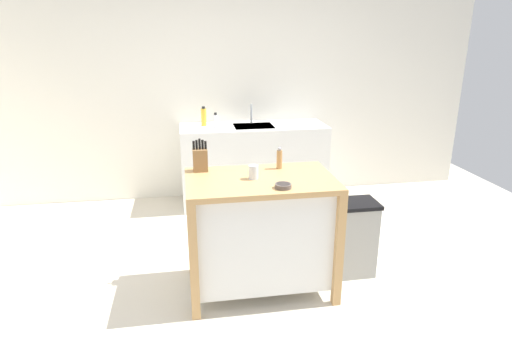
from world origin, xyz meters
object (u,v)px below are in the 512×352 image
Objects in this scene: trash_bin at (353,237)px; bottle_hand_soap at (216,121)px; pepper_grinder at (279,158)px; drinking_cup at (253,172)px; kitchen_island at (260,228)px; knife_block at (200,159)px; bowl_ceramic_small at (283,186)px; bottle_dish_soap at (204,117)px; sink_faucet at (251,114)px.

bottle_hand_soap is (-0.97, 1.69, 0.66)m from trash_bin.
drinking_cup is at bearing -137.77° from pepper_grinder.
knife_block is (-0.42, 0.24, 0.49)m from kitchen_island.
kitchen_island reaches higher than trash_bin.
knife_block is 0.61m from pepper_grinder.
knife_block reaches higher than bowl_ceramic_small.
pepper_grinder is at bearing -73.78° from bottle_dish_soap.
pepper_grinder is at bearing 42.23° from drinking_cup.
drinking_cup reaches higher than trash_bin.
bottle_dish_soap is (0.11, 1.65, 0.01)m from knife_block.
sink_faucet is (0.29, 1.97, 0.06)m from drinking_cup.
pepper_grinder reaches higher than bottle_hand_soap.
knife_block is 2.47× the size of drinking_cup.
trash_bin is at bearing 6.93° from drinking_cup.
bowl_ceramic_small reaches higher than kitchen_island.
sink_faucet is at bearing 6.80° from bottle_dish_soap.
pepper_grinder is at bearing 48.29° from kitchen_island.
bowl_ceramic_small reaches higher than trash_bin.
bottle_hand_soap is (-0.13, 1.79, 0.03)m from drinking_cup.
bottle_dish_soap reaches higher than pepper_grinder.
knife_block is at bearing 138.12° from bowl_ceramic_small.
bottle_hand_soap is (-0.37, 1.58, -0.00)m from pepper_grinder.
drinking_cup is 0.62× the size of bottle_hand_soap.
pepper_grinder is 0.79× the size of bottle_dish_soap.
trash_bin is (0.60, -0.11, -0.67)m from pepper_grinder.
pepper_grinder reaches higher than bowl_ceramic_small.
drinking_cup is (-0.17, 0.23, 0.03)m from bowl_ceramic_small.
drinking_cup is at bearing -173.07° from trash_bin.
knife_block is at bearing 149.85° from kitchen_island.
knife_block is 0.40× the size of trash_bin.
bottle_hand_soap is at bearing 103.15° from pepper_grinder.
sink_faucet is at bearing 22.73° from bottle_hand_soap.
kitchen_island is at bearing 115.88° from bowl_ceramic_small.
trash_bin is 2.91× the size of bottle_dish_soap.
knife_block is 1.16× the size of bottle_dish_soap.
bowl_ceramic_small is 0.18× the size of trash_bin.
drinking_cup is (0.37, -0.25, -0.04)m from knife_block.
bowl_ceramic_small is (0.53, -0.48, -0.08)m from knife_block.
sink_faucet is at bearing 68.98° from knife_block.
knife_block reaches higher than kitchen_island.
bottle_hand_soap is at bearing 98.42° from bowl_ceramic_small.
bottle_hand_soap is at bearing 94.21° from drinking_cup.
bottle_dish_soap is at bearing 121.10° from trash_bin.
knife_block is 1.52× the size of bottle_hand_soap.
kitchen_island is 1.72× the size of trash_bin.
kitchen_island is at bearing -80.77° from bottle_dish_soap.
pepper_grinder is at bearing 81.02° from bowl_ceramic_small.
kitchen_island is at bearing -131.71° from pepper_grinder.
pepper_grinder is 1.62m from bottle_hand_soap.
kitchen_island is 4.31× the size of knife_block.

